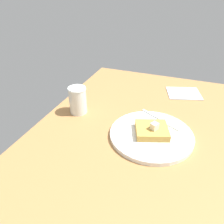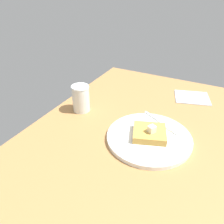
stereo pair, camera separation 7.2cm
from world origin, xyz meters
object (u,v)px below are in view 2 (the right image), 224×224
napkin (192,97)px  fork (163,124)px  syrup_jar (81,100)px  plate (149,137)px

napkin → fork: bearing=169.5°
fork → syrup_jar: size_ratio=1.48×
plate → fork: fork is taller
plate → syrup_jar: (5.00, 28.13, 3.67)cm
syrup_jar → napkin: bearing=-50.5°
fork → syrup_jar: bearing=95.6°
syrup_jar → plate: bearing=-100.1°
fork → syrup_jar: 30.57cm
plate → fork: 8.30cm
fork → napkin: size_ratio=1.08×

